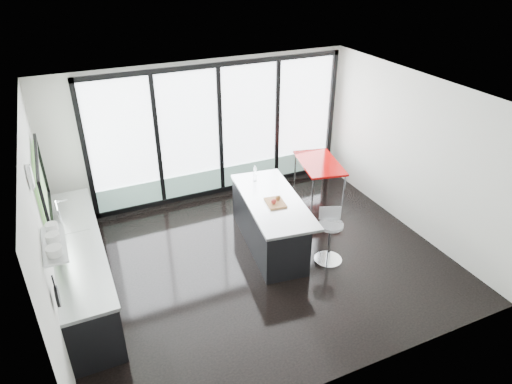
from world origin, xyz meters
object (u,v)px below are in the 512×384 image
island (268,222)px  red_table (318,177)px  bar_stool_near (330,242)px  bar_stool_far (288,219)px

island → red_table: 2.15m
bar_stool_near → bar_stool_far: (-0.26, 0.97, -0.04)m
bar_stool_far → red_table: bearing=40.1°
island → bar_stool_near: (0.70, -0.86, -0.08)m
bar_stool_far → red_table: (1.32, 1.12, 0.03)m
island → bar_stool_far: (0.44, 0.11, -0.12)m
bar_stool_near → bar_stool_far: bearing=127.2°
bar_stool_near → red_table: size_ratio=0.55×
island → bar_stool_near: bearing=-50.9°
island → red_table: size_ratio=1.72×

